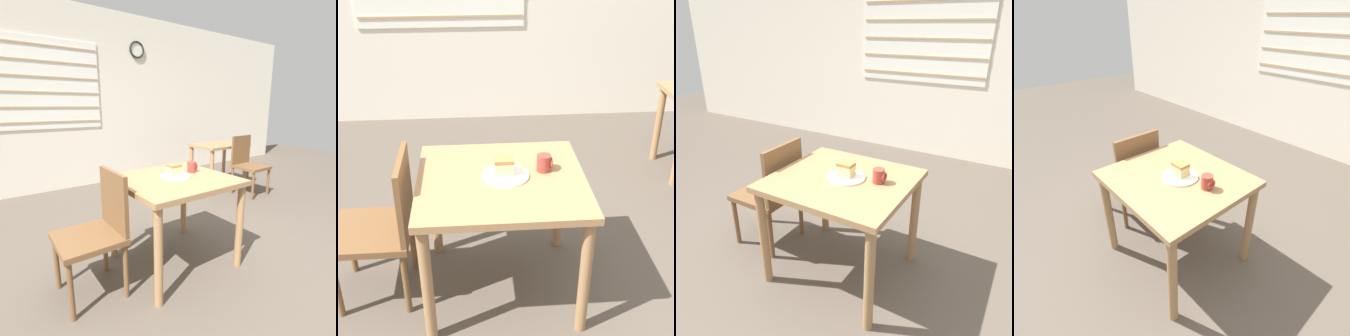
# 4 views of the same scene
# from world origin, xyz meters

# --- Properties ---
(ground_plane) EXTENTS (14.00, 14.00, 0.00)m
(ground_plane) POSITION_xyz_m (0.00, 0.00, 0.00)
(ground_plane) COLOR brown
(dining_table_near) EXTENTS (0.89, 0.83, 0.75)m
(dining_table_near) POSITION_xyz_m (-0.11, 0.35, 0.63)
(dining_table_near) COLOR #9E754C
(dining_table_near) RESTS_ON ground_plane
(chair_near_window) EXTENTS (0.43, 0.43, 0.88)m
(chair_near_window) POSITION_xyz_m (-0.76, 0.37, 0.48)
(chair_near_window) COLOR brown
(chair_near_window) RESTS_ON ground_plane
(plate) EXTENTS (0.25, 0.25, 0.01)m
(plate) POSITION_xyz_m (-0.09, 0.36, 0.75)
(plate) COLOR white
(plate) RESTS_ON dining_table_near
(cake_slice) EXTENTS (0.10, 0.08, 0.09)m
(cake_slice) POSITION_xyz_m (-0.10, 0.37, 0.81)
(cake_slice) COLOR #E0C67F
(cake_slice) RESTS_ON plate
(coffee_mug) EXTENTS (0.08, 0.08, 0.09)m
(coffee_mug) POSITION_xyz_m (0.12, 0.41, 0.79)
(coffee_mug) COLOR #9E382D
(coffee_mug) RESTS_ON dining_table_near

